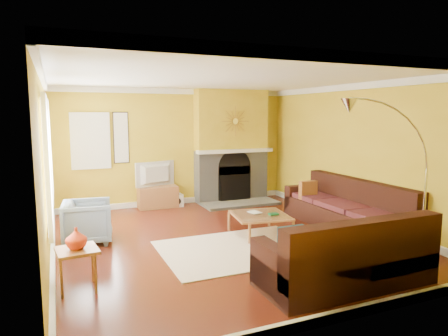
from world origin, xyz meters
name	(u,v)px	position (x,y,z in m)	size (l,w,h in m)	color
floor	(226,240)	(0.00, 0.00, -0.01)	(5.50, 6.00, 0.02)	maroon
ceiling	(226,77)	(0.00, 0.00, 2.71)	(5.50, 6.00, 0.02)	white
wall_back	(175,147)	(0.00, 3.01, 1.35)	(5.50, 0.02, 2.70)	gold
wall_front	(347,193)	(0.00, -3.01, 1.35)	(5.50, 0.02, 2.70)	gold
wall_left	(44,169)	(-2.76, 0.00, 1.35)	(0.02, 6.00, 2.70)	gold
wall_right	(357,154)	(2.76, 0.00, 1.35)	(0.02, 6.00, 2.70)	gold
baseboard	(226,236)	(0.00, 0.00, 0.06)	(5.50, 6.00, 0.12)	white
crown_molding	(226,82)	(0.00, 0.00, 2.64)	(5.50, 6.00, 0.12)	white
window_left_near	(48,151)	(-2.72, 1.30, 1.50)	(0.06, 1.22, 1.72)	white
window_left_far	(46,163)	(-2.72, -0.60, 1.50)	(0.06, 1.22, 1.72)	white
window_back	(90,141)	(-1.90, 2.96, 1.55)	(0.82, 0.06, 1.22)	white
wall_art	(121,138)	(-1.25, 2.97, 1.60)	(0.34, 0.04, 1.14)	white
fireplace	(231,146)	(1.35, 2.80, 1.35)	(1.80, 0.40, 2.70)	gray
mantel	(235,151)	(1.35, 2.56, 1.25)	(1.92, 0.22, 0.08)	white
hearth	(241,204)	(1.35, 2.25, 0.03)	(1.80, 0.70, 0.06)	gray
sunburst	(235,121)	(1.35, 2.57, 1.95)	(0.70, 0.04, 0.70)	olive
rug	(239,249)	(-0.02, -0.58, 0.01)	(2.40, 1.80, 0.02)	beige
sectional_sofa	(310,217)	(1.15, -0.78, 0.45)	(3.20, 3.83, 0.90)	#331610
coffee_table	(260,224)	(0.67, 0.01, 0.18)	(0.93, 0.93, 0.37)	white
media_console	(158,197)	(-0.51, 2.75, 0.24)	(0.89, 0.40, 0.49)	#9C6439
tv	(157,174)	(-0.51, 2.75, 0.77)	(0.98, 0.13, 0.56)	black
subwoofer	(176,200)	(-0.09, 2.72, 0.14)	(0.28, 0.28, 0.28)	white
armchair	(88,222)	(-2.18, 0.73, 0.35)	(0.75, 0.78, 0.71)	slate
side_table	(78,269)	(-2.43, -1.13, 0.26)	(0.47, 0.47, 0.51)	#9C6439
vase	(76,238)	(-2.43, -1.13, 0.65)	(0.25, 0.25, 0.26)	red
book	(251,213)	(0.53, 0.10, 0.38)	(0.18, 0.24, 0.02)	white
arc_lamp	(391,189)	(1.38, -2.22, 1.15)	(1.45, 0.36, 2.29)	silver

